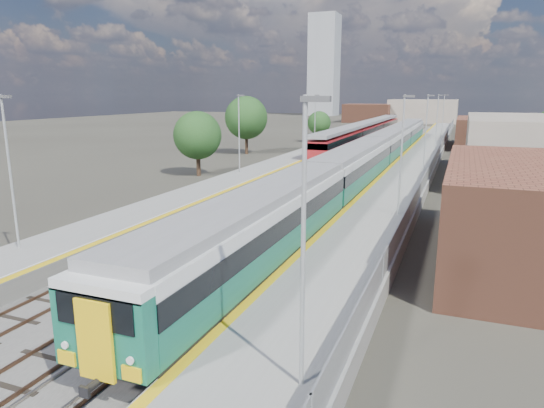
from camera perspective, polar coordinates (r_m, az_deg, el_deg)
The scene contains 11 objects.
ground at distance 60.41m, azimuth 11.62°, elevation 4.40°, with size 320.00×320.00×0.00m, color #47443A.
ballast_bed at distance 63.25m, azimuth 10.00°, elevation 4.86°, with size 10.50×155.00×0.06m, color #565451.
tracks at distance 64.76m, azimuth 10.82°, elevation 5.08°, with size 8.96×160.00×0.17m.
platform_right at distance 62.15m, azimuth 16.85°, elevation 4.84°, with size 4.70×155.00×8.52m.
platform_left at distance 64.85m, azimuth 4.10°, elevation 5.64°, with size 4.30×155.00×8.52m.
buildings at distance 150.24m, azimuth 10.87°, elevation 13.38°, with size 72.00×185.50×40.00m.
green_train at distance 53.31m, azimuth 12.06°, elevation 5.90°, with size 3.10×86.18×3.41m.
red_train at distance 85.44m, azimuth 10.95°, elevation 8.33°, with size 3.02×61.15×3.81m.
tree_a at distance 52.05m, azimuth -8.76°, elevation 7.98°, with size 5.05×5.05×6.84m.
tree_b at distance 70.81m, azimuth -3.05°, elevation 10.10°, with size 6.14×6.14×8.32m.
tree_c at distance 88.45m, azimuth 5.56°, elevation 9.48°, with size 4.15×4.15×5.63m.
Camera 1 is at (10.06, -8.96, 8.52)m, focal length 32.00 mm.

